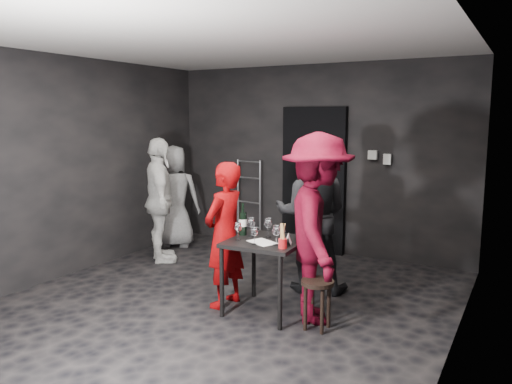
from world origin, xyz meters
The scene contains 26 objects.
floor centered at (0.00, 0.00, 0.00)m, with size 4.50×5.00×0.02m, color black.
ceiling centered at (0.00, 0.00, 2.70)m, with size 4.50×5.00×0.02m, color silver.
wall_back centered at (0.00, 2.50, 1.35)m, with size 4.50×0.04×2.70m, color black.
wall_left centered at (-2.25, 0.00, 1.35)m, with size 0.04×5.00×2.70m, color black.
wall_right centered at (2.25, 0.00, 1.35)m, with size 0.04×5.00×2.70m, color black.
doorway centered at (0.00, 2.44, 1.05)m, with size 0.95×0.10×2.10m, color black.
wallbox_upper centered at (0.85, 2.45, 1.45)m, with size 0.12×0.06×0.12m, color #B7B7B2.
wallbox_lower centered at (1.05, 2.45, 1.40)m, with size 0.10×0.06×0.14m, color #B7B7B2.
hand_truck centered at (-1.04, 2.32, 0.23)m, with size 0.44×0.36×1.31m.
tasting_table centered at (0.48, 0.07, 0.65)m, with size 0.72×0.72×0.75m.
stool centered at (1.10, -0.07, 0.36)m, with size 0.31×0.31×0.47m.
server_red centered at (0.02, 0.03, 0.76)m, with size 0.56×0.36×1.52m, color #880305.
woman_black centered at (0.62, 0.91, 1.02)m, with size 0.99×0.54×2.04m, color black.
man_maroon centered at (1.00, 0.14, 1.11)m, with size 1.43×0.67×2.22m, color #560516.
bystander_cream centered at (-1.61, 0.95, 0.95)m, with size 1.11×0.53×1.90m, color white.
bystander_grey centered at (-1.94, 1.67, 0.79)m, with size 0.77×0.42×1.58m, color gray.
tasting_mat centered at (0.50, -0.04, 0.75)m, with size 0.29×0.19×0.00m, color white.
wine_glass_a centered at (0.25, -0.08, 0.85)m, with size 0.07×0.07×0.20m, color white, non-canonical shape.
wine_glass_b centered at (0.29, 0.11, 0.86)m, with size 0.08×0.08×0.22m, color white, non-canonical shape.
wine_glass_c centered at (0.45, 0.17, 0.86)m, with size 0.08×0.08×0.22m, color white, non-canonical shape.
wine_glass_d centered at (0.47, -0.14, 0.84)m, with size 0.07×0.07×0.19m, color white, non-canonical shape.
wine_glass_e centered at (0.67, -0.07, 0.86)m, with size 0.08×0.08×0.21m, color white, non-canonical shape.
wine_glass_f centered at (0.66, 0.08, 0.84)m, with size 0.07×0.07×0.18m, color white, non-canonical shape.
wine_bottle centered at (0.17, 0.14, 0.88)m, with size 0.08×0.08×0.33m.
breadstick_cup centered at (0.77, -0.14, 0.86)m, with size 0.08×0.08×0.25m.
reserved_card centered at (0.73, 0.03, 0.80)m, with size 0.08×0.12×0.10m, color white, non-canonical shape.
Camera 1 is at (2.75, -4.20, 1.97)m, focal length 35.00 mm.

